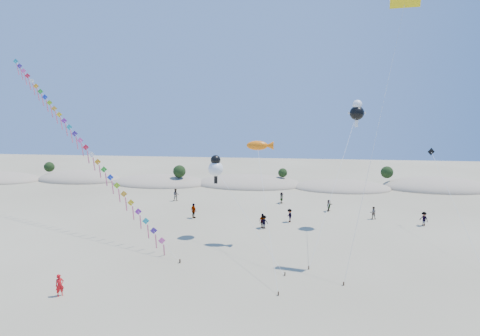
# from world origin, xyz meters

# --- Properties ---
(ground) EXTENTS (160.00, 160.00, 0.00)m
(ground) POSITION_xyz_m (0.00, 0.00, 0.00)
(ground) COLOR gray
(ground) RESTS_ON ground
(dune_ridge) EXTENTS (145.30, 11.49, 5.57)m
(dune_ridge) POSITION_xyz_m (1.06, 45.14, 0.11)
(dune_ridge) COLOR gray
(dune_ridge) RESTS_ON ground
(kite_train) EXTENTS (29.08, 20.36, 21.17)m
(kite_train) POSITION_xyz_m (-18.10, 20.32, 10.65)
(kite_train) COLOR #3F2D1E
(kite_train) RESTS_ON ground
(fish_kite) EXTENTS (3.65, 12.49, 10.59)m
(fish_kite) POSITION_xyz_m (3.85, 16.29, 10.07)
(fish_kite) COLOR #3F2D1E
(fish_kite) RESTS_ON ground
(cartoon_kite_low) EXTENTS (8.39, 10.59, 8.88)m
(cartoon_kite_low) POSITION_xyz_m (-1.00, 17.69, 7.58)
(cartoon_kite_low) COLOR #3F2D1E
(cartoon_kite_low) RESTS_ON ground
(cartoon_kite_high) EXTENTS (6.89, 14.68, 14.71)m
(cartoon_kite_high) POSITION_xyz_m (14.43, 23.29, 13.38)
(cartoon_kite_high) COLOR #3F2D1E
(cartoon_kite_high) RESTS_ON ground
(parafoil_kite) EXTENTS (6.47, 7.38, 23.32)m
(parafoil_kite) POSITION_xyz_m (16.27, 13.34, 22.50)
(parafoil_kite) COLOR #3F2D1E
(parafoil_kite) RESTS_ON ground
(dark_kite) EXTENTS (0.88, 15.38, 9.15)m
(dark_kite) POSITION_xyz_m (23.42, 20.12, 5.95)
(dark_kite) COLOR #3F2D1E
(dark_kite) RESTS_ON ground
(flyer_foreground) EXTENTS (0.71, 0.73, 1.69)m
(flyer_foreground) POSITION_xyz_m (-10.29, 2.46, 0.85)
(flyer_foreground) COLOR red
(flyer_foreground) RESTS_ON ground
(beachgoers) EXTENTS (33.45, 13.16, 1.89)m
(beachgoers) POSITION_xyz_m (6.46, 26.18, 0.83)
(beachgoers) COLOR slate
(beachgoers) RESTS_ON ground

